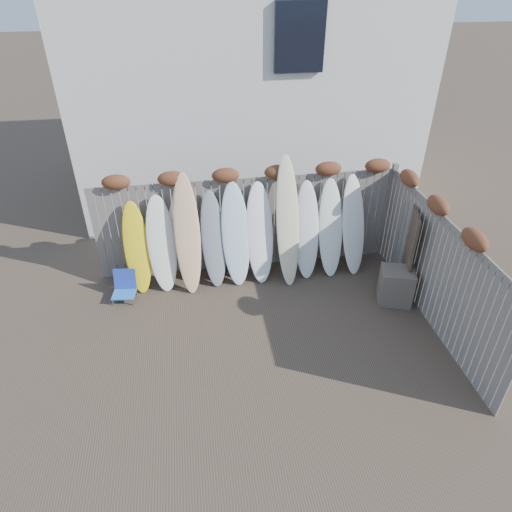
{
  "coord_description": "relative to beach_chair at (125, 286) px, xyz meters",
  "views": [
    {
      "loc": [
        -1.07,
        -5.59,
        5.57
      ],
      "look_at": [
        0.0,
        1.2,
        1.0
      ],
      "focal_mm": 32.0,
      "sensor_mm": 36.0,
      "label": 1
    }
  ],
  "objects": [
    {
      "name": "beach_chair",
      "position": [
        0.0,
        0.0,
        0.0
      ],
      "size": [
        0.48,
        0.5,
        0.56
      ],
      "color": "blue",
      "rests_on": "ground"
    },
    {
      "name": "surfboard_5",
      "position": [
        2.68,
        0.34,
        0.72
      ],
      "size": [
        0.53,
        0.7,
        1.97
      ],
      "primitive_type": "ellipsoid",
      "rotation": [
        -0.31,
        0.0,
        0.0
      ],
      "color": "white",
      "rests_on": "ground"
    },
    {
      "name": "surfboard_3",
      "position": [
        1.76,
        0.33,
        0.67
      ],
      "size": [
        0.51,
        0.69,
        1.86
      ],
      "primitive_type": "ellipsoid",
      "rotation": [
        -0.31,
        0.0,
        0.07
      ],
      "color": "slate",
      "rests_on": "ground"
    },
    {
      "name": "house",
      "position": [
        2.98,
        4.84,
        2.94
      ],
      "size": [
        8.5,
        5.5,
        6.33
      ],
      "color": "silver",
      "rests_on": "ground"
    },
    {
      "name": "surfboard_6",
      "position": [
        3.21,
        0.25,
        0.98
      ],
      "size": [
        0.47,
        0.87,
        2.48
      ],
      "primitive_type": "ellipsoid",
      "rotation": [
        -0.31,
        0.0,
        0.02
      ],
      "color": "beige",
      "rests_on": "ground"
    },
    {
      "name": "back_fence",
      "position": [
        2.54,
        0.74,
        0.92
      ],
      "size": [
        6.05,
        0.28,
        2.24
      ],
      "color": "slate",
      "rests_on": "ground"
    },
    {
      "name": "surfboard_4",
      "position": [
        2.2,
        0.34,
        0.74
      ],
      "size": [
        0.58,
        0.73,
        2.0
      ],
      "primitive_type": "ellipsoid",
      "rotation": [
        -0.31,
        0.0,
        0.05
      ],
      "color": "silver",
      "rests_on": "ground"
    },
    {
      "name": "surfboard_7",
      "position": [
        3.63,
        0.34,
        0.7
      ],
      "size": [
        0.53,
        0.71,
        1.93
      ],
      "primitive_type": "ellipsoid",
      "rotation": [
        -0.31,
        0.0,
        -0.06
      ],
      "color": "white",
      "rests_on": "ground"
    },
    {
      "name": "ground",
      "position": [
        2.48,
        -1.66,
        -0.26
      ],
      "size": [
        80.0,
        80.0,
        0.0
      ],
      "primitive_type": "plane",
      "color": "#493A2D"
    },
    {
      "name": "surfboard_9",
      "position": [
        4.59,
        0.34,
        0.74
      ],
      "size": [
        0.54,
        0.75,
        1.99
      ],
      "primitive_type": "ellipsoid",
      "rotation": [
        -0.31,
        0.0,
        0.1
      ],
      "color": "white",
      "rests_on": "ground"
    },
    {
      "name": "right_fence",
      "position": [
        5.47,
        -1.41,
        0.88
      ],
      "size": [
        0.28,
        4.4,
        2.24
      ],
      "color": "slate",
      "rests_on": "ground"
    },
    {
      "name": "surfboard_0",
      "position": [
        0.3,
        0.34,
        0.62
      ],
      "size": [
        0.53,
        0.67,
        1.76
      ],
      "primitive_type": "ellipsoid",
      "rotation": [
        -0.31,
        0.0,
        0.08
      ],
      "color": "yellow",
      "rests_on": "ground"
    },
    {
      "name": "lattice_panel",
      "position": [
        5.43,
        -0.43,
        0.61
      ],
      "size": [
        0.43,
        1.1,
        1.73
      ],
      "primitive_type": "cube",
      "rotation": [
        0.0,
        0.0,
        -0.34
      ],
      "color": "#4A392D",
      "rests_on": "ground"
    },
    {
      "name": "surfboard_2",
      "position": [
        1.28,
        0.27,
        0.87
      ],
      "size": [
        0.49,
        0.79,
        2.26
      ],
      "primitive_type": "ellipsoid",
      "rotation": [
        -0.31,
        0.0,
        -0.0
      ],
      "color": "#EBB185",
      "rests_on": "ground"
    },
    {
      "name": "wooden_crate",
      "position": [
        5.08,
        -0.9,
        0.09
      ],
      "size": [
        0.72,
        0.66,
        0.7
      ],
      "primitive_type": "cube",
      "rotation": [
        0.0,
        0.0,
        -0.3
      ],
      "color": "#6F5C53",
      "rests_on": "ground"
    },
    {
      "name": "surfboard_1",
      "position": [
        0.77,
        0.34,
        0.66
      ],
      "size": [
        0.59,
        0.7,
        1.85
      ],
      "primitive_type": "ellipsoid",
      "rotation": [
        -0.31,
        0.0,
        0.08
      ],
      "color": "white",
      "rests_on": "ground"
    },
    {
      "name": "surfboard_8",
      "position": [
        4.12,
        0.34,
        0.71
      ],
      "size": [
        0.49,
        0.69,
        1.94
      ],
      "primitive_type": "ellipsoid",
      "rotation": [
        -0.31,
        0.0,
        -0.01
      ],
      "color": "white",
      "rests_on": "ground"
    }
  ]
}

